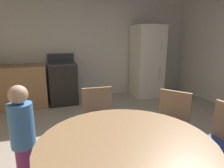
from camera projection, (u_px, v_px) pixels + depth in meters
ground_plane at (120, 166)px, 2.37m from camera, size 14.00×14.00×0.00m
wall_back at (78, 42)px, 4.78m from camera, size 6.02×0.12×2.70m
oven_range at (63, 83)px, 4.49m from camera, size 0.60×0.60×1.10m
refrigerator at (147, 61)px, 4.96m from camera, size 0.68×0.68×1.76m
dining_table at (125, 160)px, 1.48m from camera, size 1.31×1.31×0.76m
chair_north at (99, 118)px, 2.50m from camera, size 0.42×0.42×0.87m
chair_northeast at (171, 123)px, 2.35m from camera, size 0.56×0.56×0.87m
chair_east at (221, 143)px, 1.93m from camera, size 0.44×0.44×0.87m
person_child at (23, 138)px, 1.85m from camera, size 0.31×0.31×1.09m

